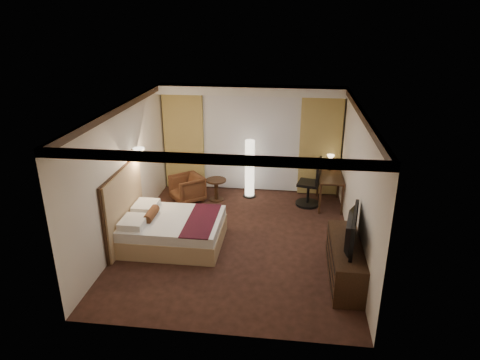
# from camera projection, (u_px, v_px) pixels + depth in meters

# --- Properties ---
(floor) EXTENTS (4.50, 5.50, 0.01)m
(floor) POSITION_uv_depth(u_px,v_px,m) (238.00, 240.00, 8.69)
(floor) COLOR black
(floor) RESTS_ON ground
(ceiling) EXTENTS (4.50, 5.50, 0.01)m
(ceiling) POSITION_uv_depth(u_px,v_px,m) (237.00, 108.00, 7.70)
(ceiling) COLOR white
(ceiling) RESTS_ON back_wall
(back_wall) EXTENTS (4.50, 0.02, 2.70)m
(back_wall) POSITION_uv_depth(u_px,v_px,m) (251.00, 139.00, 10.73)
(back_wall) COLOR white
(back_wall) RESTS_ON floor
(left_wall) EXTENTS (0.02, 5.50, 2.70)m
(left_wall) POSITION_uv_depth(u_px,v_px,m) (125.00, 173.00, 8.45)
(left_wall) COLOR white
(left_wall) RESTS_ON floor
(right_wall) EXTENTS (0.02, 5.50, 2.70)m
(right_wall) POSITION_uv_depth(u_px,v_px,m) (357.00, 183.00, 7.94)
(right_wall) COLOR white
(right_wall) RESTS_ON floor
(crown_molding) EXTENTS (4.50, 5.50, 0.12)m
(crown_molding) POSITION_uv_depth(u_px,v_px,m) (237.00, 111.00, 7.72)
(crown_molding) COLOR black
(crown_molding) RESTS_ON ceiling
(soffit) EXTENTS (4.50, 0.50, 0.20)m
(soffit) POSITION_uv_depth(u_px,v_px,m) (251.00, 90.00, 10.04)
(soffit) COLOR white
(soffit) RESTS_ON ceiling
(curtain_sheer) EXTENTS (2.48, 0.04, 2.45)m
(curtain_sheer) POSITION_uv_depth(u_px,v_px,m) (251.00, 143.00, 10.69)
(curtain_sheer) COLOR silver
(curtain_sheer) RESTS_ON back_wall
(curtain_left_drape) EXTENTS (1.00, 0.14, 2.45)m
(curtain_left_drape) POSITION_uv_depth(u_px,v_px,m) (184.00, 142.00, 10.83)
(curtain_left_drape) COLOR tan
(curtain_left_drape) RESTS_ON back_wall
(curtain_right_drape) EXTENTS (1.00, 0.14, 2.45)m
(curtain_right_drape) POSITION_uv_depth(u_px,v_px,m) (320.00, 146.00, 10.44)
(curtain_right_drape) COLOR tan
(curtain_right_drape) RESTS_ON back_wall
(wall_sconce) EXTENTS (0.24, 0.24, 0.24)m
(wall_sconce) POSITION_uv_depth(u_px,v_px,m) (139.00, 153.00, 8.74)
(wall_sconce) COLOR white
(wall_sconce) RESTS_ON left_wall
(bed) EXTENTS (1.91, 1.49, 0.56)m
(bed) POSITION_uv_depth(u_px,v_px,m) (174.00, 231.00, 8.45)
(bed) COLOR white
(bed) RESTS_ON floor
(headboard) EXTENTS (0.12, 1.79, 1.50)m
(headboard) POSITION_uv_depth(u_px,v_px,m) (125.00, 207.00, 8.38)
(headboard) COLOR tan
(headboard) RESTS_ON floor
(armchair) EXTENTS (0.94, 0.95, 0.71)m
(armchair) POSITION_uv_depth(u_px,v_px,m) (187.00, 187.00, 10.36)
(armchair) COLOR #543619
(armchair) RESTS_ON floor
(side_table) EXTENTS (0.49, 0.49, 0.54)m
(side_table) POSITION_uv_depth(u_px,v_px,m) (216.00, 190.00, 10.43)
(side_table) COLOR black
(side_table) RESTS_ON floor
(floor_lamp) EXTENTS (0.31, 0.31, 1.47)m
(floor_lamp) POSITION_uv_depth(u_px,v_px,m) (250.00, 169.00, 10.47)
(floor_lamp) COLOR white
(floor_lamp) RESTS_ON floor
(desk) EXTENTS (0.55, 1.09, 0.75)m
(desk) POSITION_uv_depth(u_px,v_px,m) (330.00, 190.00, 10.12)
(desk) COLOR black
(desk) RESTS_ON floor
(desk_lamp) EXTENTS (0.18, 0.18, 0.34)m
(desk_lamp) POSITION_uv_depth(u_px,v_px,m) (330.00, 163.00, 10.29)
(desk_lamp) COLOR #FFD899
(desk_lamp) RESTS_ON desk
(office_chair) EXTENTS (0.69, 0.69, 1.19)m
(office_chair) POSITION_uv_depth(u_px,v_px,m) (309.00, 182.00, 10.05)
(office_chair) COLOR black
(office_chair) RESTS_ON floor
(dresser) EXTENTS (0.50, 1.74, 0.68)m
(dresser) POSITION_uv_depth(u_px,v_px,m) (345.00, 261.00, 7.32)
(dresser) COLOR black
(dresser) RESTS_ON floor
(television) EXTENTS (0.86, 1.25, 0.15)m
(television) POSITION_uv_depth(u_px,v_px,m) (347.00, 226.00, 7.08)
(television) COLOR black
(television) RESTS_ON dresser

